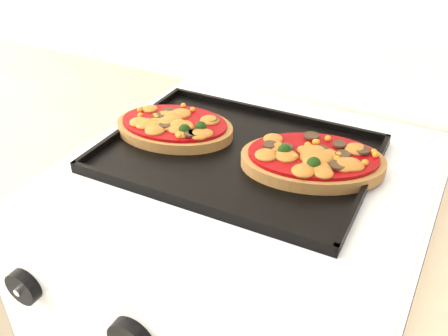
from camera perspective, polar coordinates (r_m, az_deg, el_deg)
The scene contains 5 objects.
control_panel at distance 0.67m, azimuth -9.90°, elevation -17.38°, with size 0.60×0.02×0.09m, color white.
knob_left at distance 0.76m, azimuth -21.91°, elevation -12.50°, with size 0.05×0.05×0.02m, color black.
baking_tray at distance 0.86m, azimuth 1.58°, elevation 1.72°, with size 0.45×0.33×0.02m, color black.
pizza_left at distance 0.92m, azimuth -5.69°, elevation 4.85°, with size 0.22×0.15×0.03m, color #A16A37, non-canonical shape.
pizza_right at distance 0.83m, azimuth 10.11°, elevation 1.08°, with size 0.24×0.16×0.03m, color #A16A37, non-canonical shape.
Camera 1 is at (0.30, 1.07, 1.37)m, focal length 40.00 mm.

